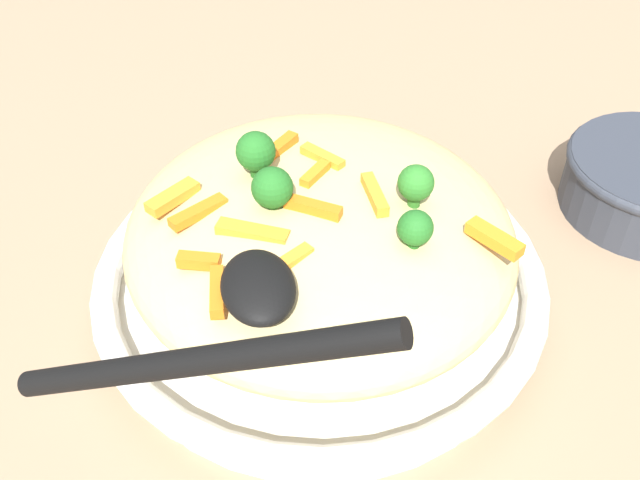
# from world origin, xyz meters

# --- Properties ---
(ground_plane) EXTENTS (2.40, 2.40, 0.00)m
(ground_plane) POSITION_xyz_m (0.00, 0.00, 0.00)
(ground_plane) COLOR #9E7F60
(serving_bowl) EXTENTS (0.31, 0.31, 0.04)m
(serving_bowl) POSITION_xyz_m (0.00, 0.00, 0.02)
(serving_bowl) COLOR white
(serving_bowl) RESTS_ON ground_plane
(pasta_mound) EXTENTS (0.27, 0.25, 0.07)m
(pasta_mound) POSITION_xyz_m (0.00, 0.00, 0.07)
(pasta_mound) COLOR #D1BA7A
(pasta_mound) RESTS_ON serving_bowl
(carrot_piece_0) EXTENTS (0.02, 0.03, 0.01)m
(carrot_piece_0) POSITION_xyz_m (0.04, -0.08, 0.10)
(carrot_piece_0) COLOR orange
(carrot_piece_0) RESTS_ON pasta_mound
(carrot_piece_1) EXTENTS (0.04, 0.01, 0.01)m
(carrot_piece_1) POSITION_xyz_m (0.01, 0.03, 0.10)
(carrot_piece_1) COLOR orange
(carrot_piece_1) RESTS_ON pasta_mound
(carrot_piece_2) EXTENTS (0.03, 0.04, 0.01)m
(carrot_piece_2) POSITION_xyz_m (0.03, -0.05, 0.10)
(carrot_piece_2) COLOR orange
(carrot_piece_2) RESTS_ON pasta_mound
(carrot_piece_3) EXTENTS (0.03, 0.03, 0.01)m
(carrot_piece_3) POSITION_xyz_m (-0.03, 0.01, 0.10)
(carrot_piece_3) COLOR orange
(carrot_piece_3) RESTS_ON pasta_mound
(carrot_piece_4) EXTENTS (0.03, 0.04, 0.01)m
(carrot_piece_4) POSITION_xyz_m (-0.02, -0.09, 0.10)
(carrot_piece_4) COLOR orange
(carrot_piece_4) RESTS_ON pasta_mound
(carrot_piece_5) EXTENTS (0.04, 0.03, 0.01)m
(carrot_piece_5) POSITION_xyz_m (0.06, 0.09, 0.10)
(carrot_piece_5) COLOR orange
(carrot_piece_5) RESTS_ON pasta_mound
(carrot_piece_6) EXTENTS (0.02, 0.02, 0.01)m
(carrot_piece_6) POSITION_xyz_m (-0.02, -0.00, 0.10)
(carrot_piece_6) COLOR orange
(carrot_piece_6) RESTS_ON pasta_mound
(carrot_piece_7) EXTENTS (0.03, 0.03, 0.01)m
(carrot_piece_7) POSITION_xyz_m (0.02, -0.01, 0.10)
(carrot_piece_7) COLOR orange
(carrot_piece_7) RESTS_ON pasta_mound
(carrot_piece_8) EXTENTS (0.03, 0.03, 0.01)m
(carrot_piece_8) POSITION_xyz_m (-0.05, -0.02, 0.10)
(carrot_piece_8) COLOR orange
(carrot_piece_8) RESTS_ON pasta_mound
(carrot_piece_9) EXTENTS (0.03, 0.04, 0.01)m
(carrot_piece_9) POSITION_xyz_m (0.00, -0.08, 0.10)
(carrot_piece_9) COLOR orange
(carrot_piece_9) RESTS_ON pasta_mound
(carrot_piece_10) EXTENTS (0.03, 0.04, 0.01)m
(carrot_piece_10) POSITION_xyz_m (0.06, -0.03, 0.10)
(carrot_piece_10) COLOR orange
(carrot_piece_10) RESTS_ON pasta_mound
(carrot_piece_11) EXTENTS (0.04, 0.01, 0.01)m
(carrot_piece_11) POSITION_xyz_m (0.07, -0.07, 0.10)
(carrot_piece_11) COLOR orange
(carrot_piece_11) RESTS_ON pasta_mound
(broccoli_floret_0) EXTENTS (0.02, 0.02, 0.03)m
(broccoli_floret_0) POSITION_xyz_m (0.05, 0.04, 0.11)
(broccoli_floret_0) COLOR #205B1C
(broccoli_floret_0) RESTS_ON pasta_mound
(broccoli_floret_1) EXTENTS (0.02, 0.02, 0.03)m
(broccoli_floret_1) POSITION_xyz_m (0.02, 0.05, 0.11)
(broccoli_floret_1) COLOR #296820
(broccoli_floret_1) RESTS_ON pasta_mound
(broccoli_floret_2) EXTENTS (0.03, 0.03, 0.03)m
(broccoli_floret_2) POSITION_xyz_m (0.01, -0.03, 0.11)
(broccoli_floret_2) COLOR #205B1C
(broccoli_floret_2) RESTS_ON pasta_mound
(broccoli_floret_3) EXTENTS (0.03, 0.03, 0.03)m
(broccoli_floret_3) POSITION_xyz_m (-0.03, -0.04, 0.12)
(broccoli_floret_3) COLOR #205B1C
(broccoli_floret_3) RESTS_ON pasta_mound
(serving_spoon) EXTENTS (0.15, 0.16, 0.10)m
(serving_spoon) POSITION_xyz_m (0.11, -0.06, 0.12)
(serving_spoon) COLOR black
(serving_spoon) RESTS_ON pasta_mound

